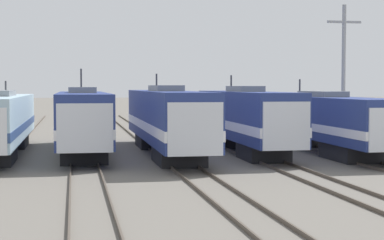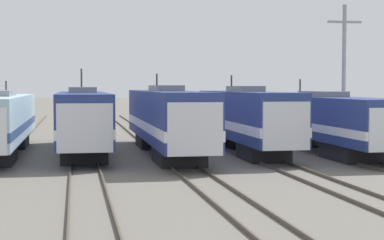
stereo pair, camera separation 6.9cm
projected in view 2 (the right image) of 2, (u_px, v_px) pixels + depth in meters
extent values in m
plane|color=#666059|center=(191.00, 173.00, 31.33)|extent=(400.00, 400.00, 0.00)
cube|color=#4C4238|center=(70.00, 174.00, 30.28)|extent=(0.07, 120.00, 0.15)
cube|color=#4C4238|center=(101.00, 173.00, 30.54)|extent=(0.07, 120.00, 0.15)
cube|color=#4C4238|center=(176.00, 172.00, 31.20)|extent=(0.07, 120.00, 0.15)
cube|color=#4C4238|center=(205.00, 171.00, 31.46)|extent=(0.07, 120.00, 0.15)
cube|color=#4C4238|center=(276.00, 169.00, 32.11)|extent=(0.07, 120.00, 0.15)
cube|color=#4C4238|center=(303.00, 168.00, 32.37)|extent=(0.07, 120.00, 0.15)
cube|color=#4C4238|center=(370.00, 167.00, 33.03)|extent=(0.07, 120.00, 0.15)
cube|color=#232326|center=(8.00, 140.00, 44.44)|extent=(2.61, 4.24, 0.95)
cube|color=navy|center=(0.00, 126.00, 39.64)|extent=(3.11, 19.33, 0.48)
cylinder|color=#38383D|center=(6.00, 88.00, 43.68)|extent=(0.12, 0.12, 0.96)
cube|color=black|center=(84.00, 153.00, 35.87)|extent=(2.55, 3.81, 0.95)
cube|color=black|center=(82.00, 140.00, 44.38)|extent=(2.55, 3.81, 0.95)
cube|color=navy|center=(83.00, 116.00, 40.03)|extent=(3.00, 17.33, 2.87)
cube|color=silver|center=(83.00, 125.00, 40.06)|extent=(3.04, 17.37, 0.52)
cube|color=silver|center=(85.00, 127.00, 32.27)|extent=(2.76, 1.70, 2.44)
cube|color=black|center=(85.00, 117.00, 31.48)|extent=(2.35, 0.08, 0.68)
cube|color=slate|center=(82.00, 90.00, 39.94)|extent=(1.65, 4.33, 0.35)
cylinder|color=#38383D|center=(81.00, 80.00, 43.65)|extent=(0.12, 0.12, 1.60)
cube|color=black|center=(178.00, 155.00, 34.94)|extent=(2.45, 4.30, 0.95)
cube|color=black|center=(156.00, 140.00, 44.54)|extent=(2.45, 4.30, 0.95)
cube|color=navy|center=(166.00, 115.00, 39.63)|extent=(2.88, 19.56, 2.98)
cube|color=silver|center=(166.00, 125.00, 39.66)|extent=(2.92, 19.60, 0.54)
cube|color=silver|center=(192.00, 128.00, 30.86)|extent=(2.65, 1.87, 2.53)
cube|color=black|center=(195.00, 117.00, 29.99)|extent=(2.25, 0.08, 0.71)
cube|color=slate|center=(166.00, 88.00, 39.54)|extent=(1.58, 4.89, 0.35)
cylinder|color=#38383D|center=(157.00, 82.00, 43.75)|extent=(0.12, 0.12, 1.15)
cube|color=black|center=(263.00, 152.00, 36.73)|extent=(2.32, 3.54, 0.95)
cube|color=black|center=(230.00, 140.00, 44.63)|extent=(2.32, 3.54, 0.95)
cube|color=navy|center=(245.00, 115.00, 40.58)|extent=(2.73, 16.09, 2.94)
cube|color=silver|center=(245.00, 124.00, 40.61)|extent=(2.77, 16.13, 0.53)
cube|color=silver|center=(279.00, 125.00, 33.75)|extent=(2.51, 2.37, 2.50)
cube|color=black|center=(286.00, 115.00, 32.64)|extent=(2.14, 0.08, 0.70)
cube|color=slate|center=(245.00, 89.00, 40.49)|extent=(1.50, 4.02, 0.35)
cylinder|color=#38383D|center=(231.00, 83.00, 43.95)|extent=(0.12, 0.12, 1.09)
cube|color=black|center=(353.00, 152.00, 36.67)|extent=(2.54, 4.16, 0.95)
cube|color=black|center=(297.00, 138.00, 45.95)|extent=(2.54, 4.16, 0.95)
cube|color=navy|center=(322.00, 117.00, 41.22)|extent=(2.99, 18.89, 2.60)
cube|color=silver|center=(322.00, 125.00, 41.24)|extent=(3.03, 18.93, 0.47)
cube|color=silver|center=(384.00, 128.00, 33.00)|extent=(2.75, 2.34, 2.21)
cube|color=slate|center=(322.00, 94.00, 41.14)|extent=(1.65, 4.72, 0.35)
cylinder|color=#38383D|center=(300.00, 87.00, 45.20)|extent=(0.12, 0.12, 1.16)
cylinder|color=gray|center=(344.00, 76.00, 43.99)|extent=(0.28, 0.28, 9.79)
cube|color=gray|center=(345.00, 22.00, 43.79)|extent=(2.43, 0.16, 0.16)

